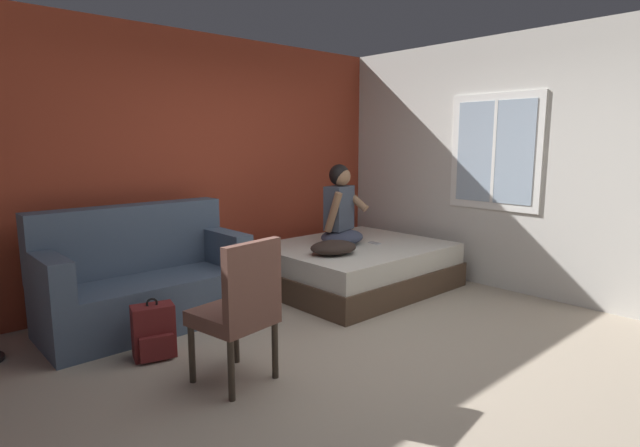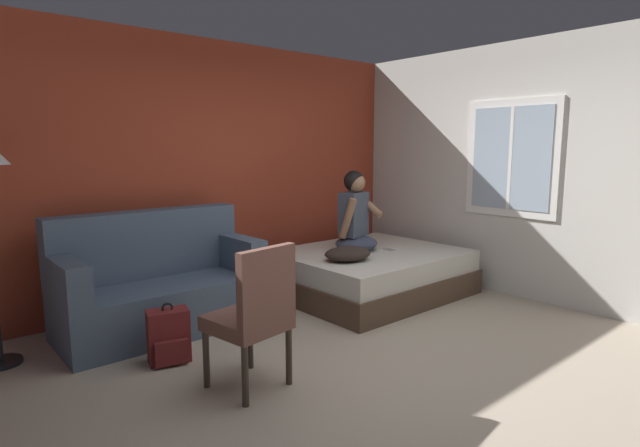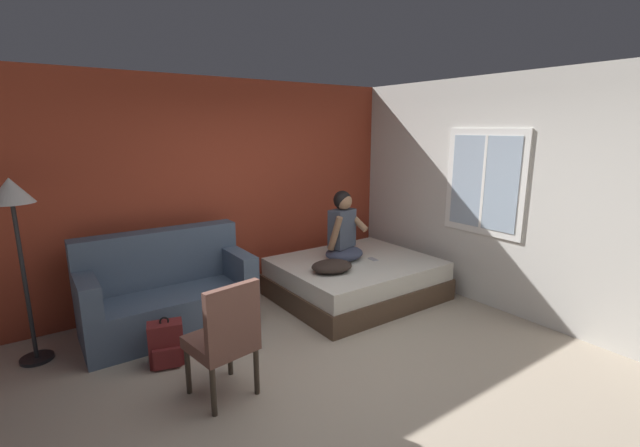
{
  "view_description": "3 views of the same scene",
  "coord_description": "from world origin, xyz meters",
  "px_view_note": "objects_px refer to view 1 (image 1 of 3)",
  "views": [
    {
      "loc": [
        -2.63,
        -2.33,
        1.6
      ],
      "look_at": [
        0.37,
        0.97,
        0.86
      ],
      "focal_mm": 28.0,
      "sensor_mm": 36.0,
      "label": 1
    },
    {
      "loc": [
        -2.63,
        -2.33,
        1.6
      ],
      "look_at": [
        0.43,
        1.24,
        0.88
      ],
      "focal_mm": 28.0,
      "sensor_mm": 36.0,
      "label": 2
    },
    {
      "loc": [
        -2.07,
        -2.58,
        2.11
      ],
      "look_at": [
        0.52,
        1.09,
        1.1
      ],
      "focal_mm": 24.0,
      "sensor_mm": 36.0,
      "label": 3
    }
  ],
  "objects_px": {
    "couch": "(143,281)",
    "throw_pillow": "(333,248)",
    "person_seated": "(341,212)",
    "bed": "(355,266)",
    "cell_phone": "(374,243)",
    "side_chair": "(240,307)",
    "backpack": "(154,332)"
  },
  "relations": [
    {
      "from": "person_seated",
      "to": "backpack",
      "type": "xyz_separation_m",
      "value": [
        -2.34,
        -0.39,
        -0.64
      ]
    },
    {
      "from": "cell_phone",
      "to": "backpack",
      "type": "bearing_deg",
      "value": -170.34
    },
    {
      "from": "person_seated",
      "to": "cell_phone",
      "type": "relative_size",
      "value": 6.08
    },
    {
      "from": "bed",
      "to": "person_seated",
      "type": "distance_m",
      "value": 0.62
    },
    {
      "from": "person_seated",
      "to": "cell_phone",
      "type": "xyz_separation_m",
      "value": [
        0.3,
        -0.23,
        -0.35
      ]
    },
    {
      "from": "side_chair",
      "to": "person_seated",
      "type": "bearing_deg",
      "value": 29.31
    },
    {
      "from": "couch",
      "to": "backpack",
      "type": "relative_size",
      "value": 3.72
    },
    {
      "from": "couch",
      "to": "person_seated",
      "type": "relative_size",
      "value": 1.94
    },
    {
      "from": "bed",
      "to": "person_seated",
      "type": "xyz_separation_m",
      "value": [
        -0.1,
        0.13,
        0.6
      ]
    },
    {
      "from": "backpack",
      "to": "cell_phone",
      "type": "height_order",
      "value": "cell_phone"
    },
    {
      "from": "person_seated",
      "to": "cell_phone",
      "type": "distance_m",
      "value": 0.52
    },
    {
      "from": "bed",
      "to": "couch",
      "type": "height_order",
      "value": "couch"
    },
    {
      "from": "throw_pillow",
      "to": "side_chair",
      "type": "bearing_deg",
      "value": -152.96
    },
    {
      "from": "bed",
      "to": "cell_phone",
      "type": "bearing_deg",
      "value": -26.81
    },
    {
      "from": "bed",
      "to": "throw_pillow",
      "type": "distance_m",
      "value": 0.63
    },
    {
      "from": "couch",
      "to": "backpack",
      "type": "distance_m",
      "value": 0.79
    },
    {
      "from": "throw_pillow",
      "to": "cell_phone",
      "type": "relative_size",
      "value": 3.33
    },
    {
      "from": "couch",
      "to": "throw_pillow",
      "type": "xyz_separation_m",
      "value": [
        1.69,
        -0.66,
        0.16
      ]
    },
    {
      "from": "couch",
      "to": "person_seated",
      "type": "distance_m",
      "value": 2.17
    },
    {
      "from": "backpack",
      "to": "throw_pillow",
      "type": "bearing_deg",
      "value": 2.12
    },
    {
      "from": "couch",
      "to": "throw_pillow",
      "type": "distance_m",
      "value": 1.82
    },
    {
      "from": "couch",
      "to": "throw_pillow",
      "type": "relative_size",
      "value": 3.55
    },
    {
      "from": "bed",
      "to": "throw_pillow",
      "type": "bearing_deg",
      "value": -160.33
    },
    {
      "from": "bed",
      "to": "cell_phone",
      "type": "height_order",
      "value": "cell_phone"
    },
    {
      "from": "backpack",
      "to": "throw_pillow",
      "type": "distance_m",
      "value": 1.96
    },
    {
      "from": "backpack",
      "to": "person_seated",
      "type": "bearing_deg",
      "value": 9.42
    },
    {
      "from": "bed",
      "to": "person_seated",
      "type": "bearing_deg",
      "value": 128.57
    },
    {
      "from": "throw_pillow",
      "to": "couch",
      "type": "bearing_deg",
      "value": 158.79
    },
    {
      "from": "person_seated",
      "to": "bed",
      "type": "bearing_deg",
      "value": -51.43
    },
    {
      "from": "throw_pillow",
      "to": "cell_phone",
      "type": "xyz_separation_m",
      "value": [
        0.71,
        0.08,
        -0.07
      ]
    },
    {
      "from": "couch",
      "to": "side_chair",
      "type": "distance_m",
      "value": 1.51
    },
    {
      "from": "side_chair",
      "to": "throw_pillow",
      "type": "relative_size",
      "value": 2.04
    }
  ]
}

